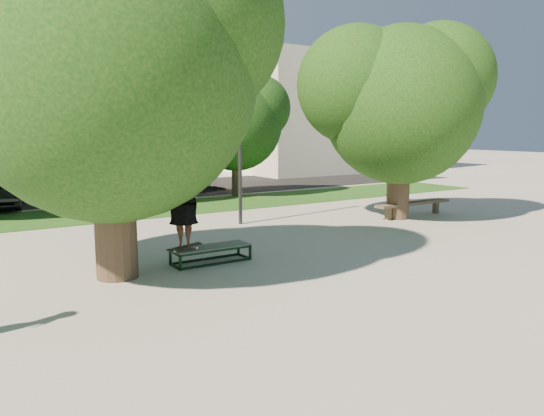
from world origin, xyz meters
TOP-DOWN VIEW (x-y plane):
  - ground at (0.00, 0.00)m, footprint 120.00×120.00m
  - grass_strip at (1.00, 9.50)m, footprint 30.00×4.00m
  - asphalt_strip at (0.00, 16.00)m, footprint 40.00×8.00m
  - tree_left at (-4.29, 1.09)m, footprint 6.96×5.95m
  - tree_right at (5.92, 3.08)m, footprint 6.24×5.33m
  - bg_tree_mid at (-1.08, 12.08)m, footprint 5.76×4.92m
  - bg_tree_right at (4.43, 11.57)m, footprint 5.04×4.31m
  - lamppost at (1.00, 5.00)m, footprint 0.25×0.15m
  - office_building at (-2.00, 31.98)m, footprint 30.00×14.12m
  - side_building at (18.00, 22.00)m, footprint 15.00×10.00m
  - grind_box at (-2.03, 1.07)m, footprint 1.80×0.60m
  - skater_rig at (-2.68, 1.07)m, footprint 2.04×1.16m
  - bench at (6.74, 2.97)m, footprint 3.34×0.52m
  - car_grey at (1.76, 15.22)m, footprint 3.06×5.63m
  - car_silver_b at (3.69, 16.50)m, footprint 2.16×5.17m

SIDE VIEW (x-z plane):
  - ground at x=0.00m, z-range 0.00..0.00m
  - asphalt_strip at x=0.00m, z-range 0.00..0.01m
  - grass_strip at x=1.00m, z-range 0.00..0.02m
  - grind_box at x=-2.03m, z-range 0.00..0.38m
  - bench at x=6.74m, z-range 0.17..0.68m
  - car_silver_b at x=3.69m, z-range 0.00..1.49m
  - car_grey at x=1.76m, z-range 0.00..1.50m
  - skater_rig at x=-2.68m, z-range 0.41..2.09m
  - lamppost at x=1.00m, z-range 0.10..6.21m
  - bg_tree_right at x=4.43m, z-range 0.77..6.21m
  - side_building at x=18.00m, z-range 0.00..8.00m
  - bg_tree_mid at x=-1.08m, z-range 0.90..7.14m
  - tree_right at x=5.92m, z-range 0.84..7.35m
  - tree_left at x=-4.29m, z-range 0.86..7.98m
  - office_building at x=-2.00m, z-range 0.00..16.00m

